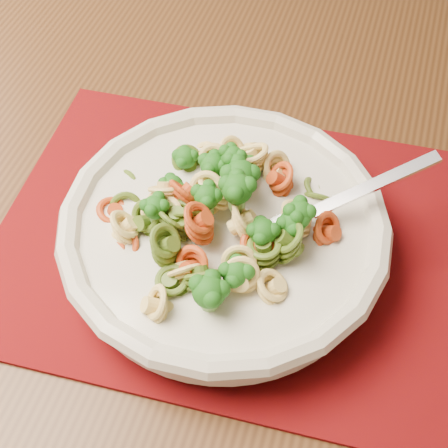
{
  "coord_description": "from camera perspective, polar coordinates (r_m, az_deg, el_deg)",
  "views": [
    {
      "loc": [
        0.8,
        -0.67,
        1.17
      ],
      "look_at": [
        0.78,
        -0.36,
        0.76
      ],
      "focal_mm": 50.0,
      "sensor_mm": 36.0,
      "label": 1
    }
  ],
  "objects": [
    {
      "name": "fork",
      "position": [
        0.51,
        5.56,
        -0.12
      ],
      "size": [
        0.18,
        0.09,
        0.08
      ],
      "primitive_type": null,
      "rotation": [
        0.0,
        -0.35,
        0.36
      ],
      "color": "silver",
      "rests_on": "pasta_bowl"
    },
    {
      "name": "placemat",
      "position": [
        0.56,
        0.18,
        -1.38
      ],
      "size": [
        0.45,
        0.38,
        0.0
      ],
      "primitive_type": "cube",
      "rotation": [
        0.0,
        0.0,
        -0.16
      ],
      "color": "#610904",
      "rests_on": "dining_table"
    },
    {
      "name": "dining_table",
      "position": [
        0.66,
        -0.15,
        -1.72
      ],
      "size": [
        1.74,
        1.32,
        0.72
      ],
      "rotation": [
        0.0,
        0.0,
        -0.22
      ],
      "color": "#4B2D15",
      "rests_on": "ground"
    },
    {
      "name": "pasta_bowl",
      "position": [
        0.53,
        0.0,
        -0.58
      ],
      "size": [
        0.28,
        0.28,
        0.05
      ],
      "color": "beige",
      "rests_on": "placemat"
    },
    {
      "name": "pasta_broccoli_heap",
      "position": [
        0.51,
        -0.0,
        0.41
      ],
      "size": [
        0.24,
        0.24,
        0.06
      ],
      "primitive_type": null,
      "color": "#DCC76C",
      "rests_on": "pasta_bowl"
    }
  ]
}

